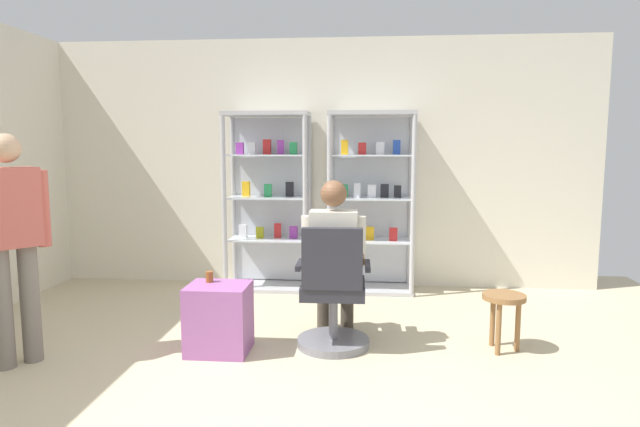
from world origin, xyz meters
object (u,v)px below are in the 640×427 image
Objects in this scene: display_cabinet_left at (269,200)px; storage_crate at (219,318)px; wooden_stool at (504,306)px; seated_shopkeeper at (334,253)px; tea_glass at (209,277)px; standing_customer at (11,235)px; display_cabinet_right at (371,201)px; office_chair at (333,299)px.

storage_crate is at bearing -91.22° from display_cabinet_left.
wooden_stool is (2.09, -1.68, -0.62)m from display_cabinet_left.
seated_shopkeeper is 0.97m from tea_glass.
display_cabinet_left is 2.75m from wooden_stool.
standing_customer reaches higher than seated_shopkeeper.
seated_shopkeeper is 0.79× the size of standing_customer.
wooden_stool is at bearing 5.69° from storage_crate.
display_cabinet_right reaches higher than seated_shopkeeper.
seated_shopkeeper is at bearing -100.42° from display_cabinet_right.
office_chair is at bearing -65.24° from display_cabinet_left.
display_cabinet_right is 2.05m from wooden_stool.
seated_shopkeeper reaches higher than wooden_stool.
display_cabinet_left is 2.02m from storage_crate.
office_chair is 2.19× the size of wooden_stool.
standing_customer is 3.72× the size of wooden_stool.
standing_customer reaches higher than wooden_stool.
seated_shopkeeper is 1.01m from storage_crate.
display_cabinet_right is at bearing 79.58° from seated_shopkeeper.
seated_shopkeeper is at bearing 16.60° from standing_customer.
display_cabinet_left is 2.64m from standing_customer.
standing_customer is 3.58m from wooden_stool.
standing_customer is at bearing -121.78° from display_cabinet_left.
standing_customer reaches higher than storage_crate.
standing_customer is at bearing -161.17° from tea_glass.
tea_glass is 2.24m from wooden_stool.
tea_glass is (-1.23, -1.82, -0.41)m from display_cabinet_right.
display_cabinet_left reaches higher than standing_customer.
seated_shopkeeper is at bearing 19.54° from storage_crate.
display_cabinet_right reaches higher than office_chair.
office_chair is 0.74× the size of seated_shopkeeper.
display_cabinet_right is 22.98× the size of tea_glass.
display_cabinet_left is 1.00× the size of display_cabinet_right.
storage_crate is 1.18× the size of wooden_stool.
seated_shopkeeper is at bearing 91.15° from office_chair.
office_chair is at bearing 3.73° from tea_glass.
seated_shopkeeper is 2.94× the size of wooden_stool.
display_cabinet_right is 1.17× the size of standing_customer.
display_cabinet_right is 4.33× the size of wooden_stool.
tea_glass is (-0.09, 0.08, 0.30)m from storage_crate.
tea_glass is 0.05× the size of standing_customer.
display_cabinet_left is 3.67× the size of storage_crate.
display_cabinet_left is 1.87m from tea_glass.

